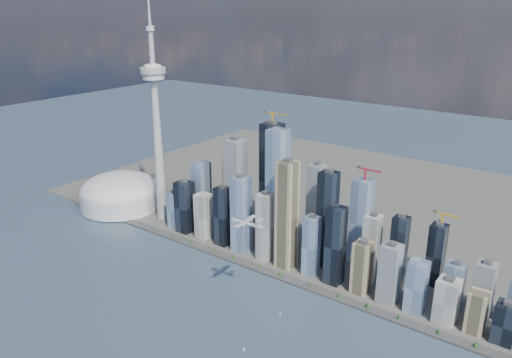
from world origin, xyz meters
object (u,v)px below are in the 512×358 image
Objects in this scene: needle_tower at (157,124)px; sailboat_west at (244,349)px; dome_stadium at (120,193)px; sailboat_east at (280,313)px; airplane at (247,223)px.

needle_tower is 53.74× the size of sailboat_west.
sailboat_west is (595.04, -258.88, -36.15)m from dome_stadium.
dome_stadium is 24.68× the size of sailboat_east.
sailboat_east is at bearing 98.31° from sailboat_west.
sailboat_east is (-6.63, 108.13, -0.69)m from sailboat_west.
sailboat_west reaches higher than sailboat_east.
needle_tower is 530.39m from sailboat_east.
needle_tower is at bearing 4.09° from dome_stadium.
dome_stadium is 3.23× the size of airplane.
needle_tower reaches higher than sailboat_west.
sailboat_west is 1.26× the size of sailboat_east.
needle_tower is 456.70m from airplane.
dome_stadium is 19.52× the size of sailboat_west.
airplane reaches higher than sailboat_west.
dome_stadium reaches higher than sailboat_east.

